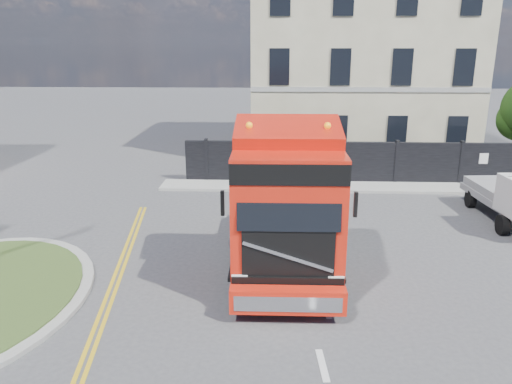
{
  "coord_description": "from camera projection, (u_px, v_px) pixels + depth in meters",
  "views": [
    {
      "loc": [
        1.36,
        -14.22,
        6.52
      ],
      "look_at": [
        0.7,
        1.37,
        1.8
      ],
      "focal_mm": 35.0,
      "sensor_mm": 36.0,
      "label": 1
    }
  ],
  "objects": [
    {
      "name": "ground",
      "position": [
        232.0,
        260.0,
        15.54
      ],
      "size": [
        120.0,
        120.0,
        0.0
      ],
      "primitive_type": "plane",
      "color": "#424244",
      "rests_on": "ground"
    },
    {
      "name": "hoarding_fence",
      "position": [
        386.0,
        163.0,
        23.59
      ],
      "size": [
        18.8,
        0.25,
        2.0
      ],
      "color": "black",
      "rests_on": "ground"
    },
    {
      "name": "georgian_building",
      "position": [
        356.0,
        55.0,
        29.41
      ],
      "size": [
        12.3,
        10.3,
        12.8
      ],
      "color": "beige",
      "rests_on": "ground"
    },
    {
      "name": "pavement_far",
      "position": [
        377.0,
        187.0,
        23.03
      ],
      "size": [
        20.0,
        1.6,
        0.12
      ],
      "primitive_type": "cube",
      "color": "gray",
      "rests_on": "ground"
    },
    {
      "name": "truck",
      "position": [
        286.0,
        212.0,
        13.85
      ],
      "size": [
        2.84,
        7.44,
        4.44
      ],
      "rotation": [
        0.0,
        0.0,
        0.01
      ],
      "color": "black",
      "rests_on": "ground"
    }
  ]
}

